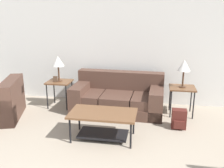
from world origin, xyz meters
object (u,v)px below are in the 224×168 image
at_px(table_lamp_left, 58,62).
at_px(coffee_table, 103,119).
at_px(table_lamp_right, 184,66).
at_px(side_table_left, 59,84).
at_px(backpack, 179,119).
at_px(side_table_right, 182,90).
at_px(couch, 118,98).

bearing_deg(table_lamp_left, coffee_table, -45.72).
distance_m(coffee_table, table_lamp_right, 2.05).
relative_size(side_table_left, backpack, 1.63).
relative_size(coffee_table, table_lamp_left, 1.97).
bearing_deg(backpack, side_table_right, 82.29).
xyz_separation_m(couch, coffee_table, (-0.06, -1.30, 0.06)).
height_order(coffee_table, table_lamp_right, table_lamp_right).
distance_m(side_table_right, table_lamp_right, 0.51).
xyz_separation_m(side_table_right, table_lamp_right, (0.00, 0.00, 0.51)).
relative_size(couch, table_lamp_right, 3.45).
bearing_deg(backpack, table_lamp_left, 165.06).
height_order(couch, backpack, couch).
distance_m(table_lamp_right, backpack, 1.11).
distance_m(coffee_table, backpack, 1.46).
xyz_separation_m(table_lamp_right, backpack, (-0.09, -0.69, -0.87)).
distance_m(couch, backpack, 1.43).
height_order(coffee_table, side_table_right, side_table_right).
height_order(side_table_left, backpack, side_table_left).
relative_size(couch, side_table_left, 3.26).
xyz_separation_m(couch, table_lamp_right, (1.34, 0.01, 0.75)).
relative_size(side_table_right, table_lamp_left, 1.06).
height_order(table_lamp_right, backpack, table_lamp_right).
xyz_separation_m(side_table_left, side_table_right, (2.69, 0.00, 0.00)).
bearing_deg(side_table_left, couch, -0.51).
bearing_deg(coffee_table, table_lamp_right, 43.11).
xyz_separation_m(coffee_table, side_table_right, (1.41, 1.32, 0.19)).
xyz_separation_m(coffee_table, side_table_left, (-1.28, 1.32, 0.19)).
bearing_deg(coffee_table, table_lamp_left, 134.28).
xyz_separation_m(coffee_table, backpack, (1.31, 0.62, -0.17)).
bearing_deg(coffee_table, couch, 87.23).
height_order(side_table_left, table_lamp_right, table_lamp_right).
bearing_deg(side_table_right, couch, -179.49).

